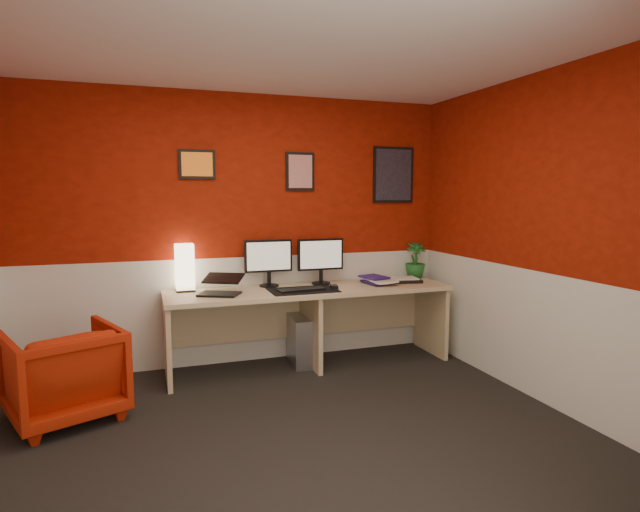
# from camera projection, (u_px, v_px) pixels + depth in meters

# --- Properties ---
(ground) EXTENTS (4.00, 3.50, 0.01)m
(ground) POSITION_uv_depth(u_px,v_px,m) (292.00, 444.00, 3.27)
(ground) COLOR black
(ground) RESTS_ON ground
(ceiling) EXTENTS (4.00, 3.50, 0.01)m
(ceiling) POSITION_uv_depth(u_px,v_px,m) (290.00, 36.00, 2.97)
(ceiling) COLOR white
(ceiling) RESTS_ON ground
(wall_back) EXTENTS (4.00, 0.01, 2.50)m
(wall_back) POSITION_uv_depth(u_px,v_px,m) (240.00, 231.00, 4.77)
(wall_back) COLOR #971C09
(wall_back) RESTS_ON ground
(wall_front) EXTENTS (4.00, 0.01, 2.50)m
(wall_front) POSITION_uv_depth(u_px,v_px,m) (456.00, 311.00, 1.48)
(wall_front) COLOR #971C09
(wall_front) RESTS_ON ground
(wall_right) EXTENTS (0.01, 3.50, 2.50)m
(wall_right) POSITION_uv_depth(u_px,v_px,m) (553.00, 240.00, 3.77)
(wall_right) COLOR #971C09
(wall_right) RESTS_ON ground
(wainscot_back) EXTENTS (4.00, 0.01, 1.00)m
(wainscot_back) POSITION_uv_depth(u_px,v_px,m) (242.00, 310.00, 4.85)
(wainscot_back) COLOR silver
(wainscot_back) RESTS_ON ground
(wainscot_right) EXTENTS (0.01, 3.50, 1.00)m
(wainscot_right) POSITION_uv_depth(u_px,v_px,m) (547.00, 339.00, 3.86)
(wainscot_right) COLOR silver
(wainscot_right) RESTS_ON ground
(desk) EXTENTS (2.60, 0.65, 0.73)m
(desk) POSITION_uv_depth(u_px,v_px,m) (311.00, 327.00, 4.74)
(desk) COLOR tan
(desk) RESTS_ON ground
(shoji_lamp) EXTENTS (0.16, 0.16, 0.40)m
(shoji_lamp) POSITION_uv_depth(u_px,v_px,m) (185.00, 269.00, 4.53)
(shoji_lamp) COLOR #FFE5B2
(shoji_lamp) RESTS_ON desk
(laptop) EXTENTS (0.40, 0.36, 0.22)m
(laptop) POSITION_uv_depth(u_px,v_px,m) (219.00, 282.00, 4.36)
(laptop) COLOR black
(laptop) RESTS_ON desk
(monitor_left) EXTENTS (0.45, 0.06, 0.58)m
(monitor_left) POSITION_uv_depth(u_px,v_px,m) (269.00, 256.00, 4.76)
(monitor_left) COLOR black
(monitor_left) RESTS_ON desk
(monitor_right) EXTENTS (0.45, 0.06, 0.58)m
(monitor_right) POSITION_uv_depth(u_px,v_px,m) (321.00, 254.00, 4.88)
(monitor_right) COLOR black
(monitor_right) RESTS_ON desk
(desk_mat) EXTENTS (0.60, 0.38, 0.01)m
(desk_mat) POSITION_uv_depth(u_px,v_px,m) (303.00, 290.00, 4.58)
(desk_mat) COLOR black
(desk_mat) RESTS_ON desk
(keyboard) EXTENTS (0.43, 0.18, 0.02)m
(keyboard) POSITION_uv_depth(u_px,v_px,m) (301.00, 290.00, 4.55)
(keyboard) COLOR black
(keyboard) RESTS_ON desk_mat
(mouse) EXTENTS (0.08, 0.11, 0.03)m
(mouse) POSITION_uv_depth(u_px,v_px,m) (334.00, 287.00, 4.65)
(mouse) COLOR black
(mouse) RESTS_ON desk_mat
(book_bottom) EXTENTS (0.22, 0.29, 0.03)m
(book_bottom) POSITION_uv_depth(u_px,v_px,m) (367.00, 283.00, 4.90)
(book_bottom) COLOR navy
(book_bottom) RESTS_ON desk
(book_middle) EXTENTS (0.24, 0.32, 0.02)m
(book_middle) POSITION_uv_depth(u_px,v_px,m) (369.00, 281.00, 4.84)
(book_middle) COLOR silver
(book_middle) RESTS_ON book_bottom
(book_top) EXTENTS (0.25, 0.30, 0.02)m
(book_top) POSITION_uv_depth(u_px,v_px,m) (366.00, 278.00, 4.87)
(book_top) COLOR navy
(book_top) RESTS_ON book_middle
(zen_tray) EXTENTS (0.38, 0.30, 0.03)m
(zen_tray) POSITION_uv_depth(u_px,v_px,m) (402.00, 280.00, 5.04)
(zen_tray) COLOR black
(zen_tray) RESTS_ON desk
(potted_plant) EXTENTS (0.25, 0.25, 0.36)m
(potted_plant) POSITION_uv_depth(u_px,v_px,m) (415.00, 260.00, 5.26)
(potted_plant) COLOR #19591E
(potted_plant) RESTS_ON desk
(pc_tower) EXTENTS (0.23, 0.46, 0.45)m
(pc_tower) POSITION_uv_depth(u_px,v_px,m) (301.00, 340.00, 4.82)
(pc_tower) COLOR #99999E
(pc_tower) RESTS_ON ground
(armchair) EXTENTS (0.93, 0.94, 0.66)m
(armchair) POSITION_uv_depth(u_px,v_px,m) (64.00, 373.00, 3.62)
(armchair) COLOR #AF220B
(armchair) RESTS_ON ground
(art_left) EXTENTS (0.32, 0.02, 0.26)m
(art_left) POSITION_uv_depth(u_px,v_px,m) (197.00, 164.00, 4.56)
(art_left) COLOR orange
(art_left) RESTS_ON wall_back
(art_center) EXTENTS (0.28, 0.02, 0.36)m
(art_center) POSITION_uv_depth(u_px,v_px,m) (300.00, 172.00, 4.88)
(art_center) COLOR red
(art_center) RESTS_ON wall_back
(art_right) EXTENTS (0.44, 0.02, 0.56)m
(art_right) POSITION_uv_depth(u_px,v_px,m) (393.00, 175.00, 5.20)
(art_right) COLOR black
(art_right) RESTS_ON wall_back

